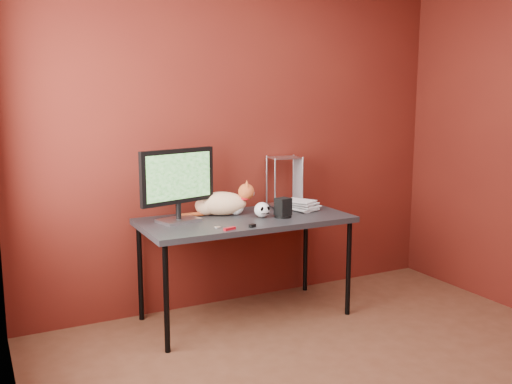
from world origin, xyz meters
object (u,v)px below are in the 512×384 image
book_stack (296,153)px  skull_mug (262,210)px  desk (245,224)px  speaker (283,208)px  cat (222,203)px  monitor (178,181)px

book_stack → skull_mug: bearing=-165.1°
desk → speaker: (0.25, -0.11, 0.12)m
cat → skull_mug: bearing=-19.8°
desk → skull_mug: (0.11, -0.05, 0.11)m
book_stack → cat: bearing=167.1°
skull_mug → book_stack: (0.33, 0.09, 0.38)m
book_stack → speaker: bearing=-141.8°
book_stack → desk: bearing=-174.9°
desk → cat: (-0.11, 0.16, 0.14)m
monitor → book_stack: (0.91, -0.06, 0.16)m
skull_mug → speaker: (0.14, -0.06, 0.01)m
book_stack → monitor: bearing=176.5°
cat → speaker: 0.45m
skull_mug → speaker: size_ratio=0.81×
speaker → book_stack: 0.44m
speaker → book_stack: book_stack is taller
desk → book_stack: bearing=5.1°
cat → book_stack: size_ratio=0.60×
desk → book_stack: 0.66m
monitor → book_stack: size_ratio=0.65×
skull_mug → monitor: bearing=166.2°
monitor → desk: bearing=-26.9°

